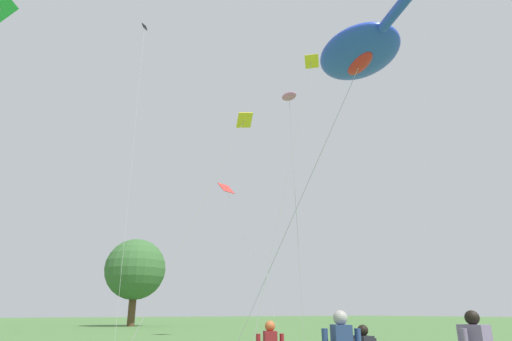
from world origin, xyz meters
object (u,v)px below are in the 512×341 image
object	(u,v)px
small_kite_triangle_green	(141,68)
small_kite_streamer_purple	(306,91)
small_kite_diamond_red	(289,100)
tree_broad_distant	(135,269)
small_kite_stunt_black	(228,192)
big_show_kite	(362,50)
small_kite_tiny_distant	(236,138)

from	to	relation	value
small_kite_triangle_green	small_kite_streamer_purple	distance (m)	23.09
small_kite_diamond_red	tree_broad_distant	world-z (taller)	small_kite_diamond_red
small_kite_diamond_red	small_kite_stunt_black	bearing A→B (deg)	-24.46
big_show_kite	small_kite_tiny_distant	world-z (taller)	big_show_kite
small_kite_stunt_black	tree_broad_distant	world-z (taller)	small_kite_stunt_black
small_kite_tiny_distant	small_kite_streamer_purple	bearing A→B (deg)	-96.31
small_kite_stunt_black	small_kite_tiny_distant	xyz separation A→B (m)	(-8.89, -16.94, -3.53)
small_kite_stunt_black	big_show_kite	bearing A→B (deg)	-21.19
small_kite_triangle_green	tree_broad_distant	size ratio (longest dim) A/B	2.33
small_kite_diamond_red	small_kite_streamer_purple	xyz separation A→B (m)	(-3.82, -5.93, -3.40)
small_kite_streamer_purple	small_kite_diamond_red	bearing A→B (deg)	10.30
small_kite_stunt_black	small_kite_triangle_green	bearing A→B (deg)	-119.91
big_show_kite	small_kite_diamond_red	distance (m)	4.89
small_kite_triangle_green	big_show_kite	bearing A→B (deg)	-43.67
small_kite_streamer_purple	big_show_kite	bearing A→B (deg)	-32.57
small_kite_triangle_green	tree_broad_distant	world-z (taller)	small_kite_triangle_green
big_show_kite	small_kite_triangle_green	bearing A→B (deg)	32.16
small_kite_streamer_purple	small_kite_tiny_distant	bearing A→B (deg)	109.48
small_kite_streamer_purple	small_kite_stunt_black	bearing A→B (deg)	22.40
small_kite_triangle_green	small_kite_streamer_purple	world-z (taller)	small_kite_triangle_green
tree_broad_distant	small_kite_diamond_red	bearing A→B (deg)	-96.58
tree_broad_distant	small_kite_triangle_green	bearing A→B (deg)	-108.87
big_show_kite	tree_broad_distant	distance (m)	44.40
small_kite_tiny_distant	tree_broad_distant	bearing A→B (deg)	3.93
big_show_kite	small_kite_streamer_purple	xyz separation A→B (m)	(-4.13, -1.06, -3.70)
small_kite_tiny_distant	small_kite_stunt_black	bearing A→B (deg)	-10.38
big_show_kite	tree_broad_distant	size ratio (longest dim) A/B	1.23
small_kite_stunt_black	small_kite_tiny_distant	bearing A→B (deg)	-40.02
small_kite_triangle_green	small_kite_tiny_distant	bearing A→B (deg)	-62.29
small_kite_diamond_red	big_show_kite	bearing A→B (deg)	172.95
big_show_kite	small_kite_triangle_green	distance (m)	20.97
tree_broad_distant	small_kite_tiny_distant	bearing A→B (deg)	-103.38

